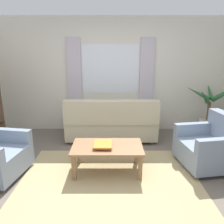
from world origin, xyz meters
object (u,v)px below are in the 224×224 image
Objects in this scene: armchair_right at (210,146)px; coffee_table at (107,149)px; book_stack_on_table at (103,145)px; potted_plant at (209,114)px; couch at (111,123)px.

armchair_right reaches higher than coffee_table.
potted_plant is (2.30, 1.57, 0.03)m from book_stack_on_table.
potted_plant is (2.16, 0.22, 0.13)m from couch.
coffee_table is 0.88× the size of potted_plant.
couch is 1.36m from book_stack_on_table.
coffee_table is 2.71m from potted_plant.
book_stack_on_table is at bearing 84.40° from couch.
potted_plant reaches higher than armchair_right.
book_stack_on_table is (-0.13, -1.35, 0.10)m from couch.
book_stack_on_table is at bearing -158.36° from coffee_table.
potted_plant is at bearing -174.22° from couch.
couch is 1.99m from armchair_right.
book_stack_on_table is (-0.07, -0.03, 0.09)m from coffee_table.
armchair_right reaches higher than book_stack_on_table.
armchair_right is 1.78m from book_stack_on_table.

